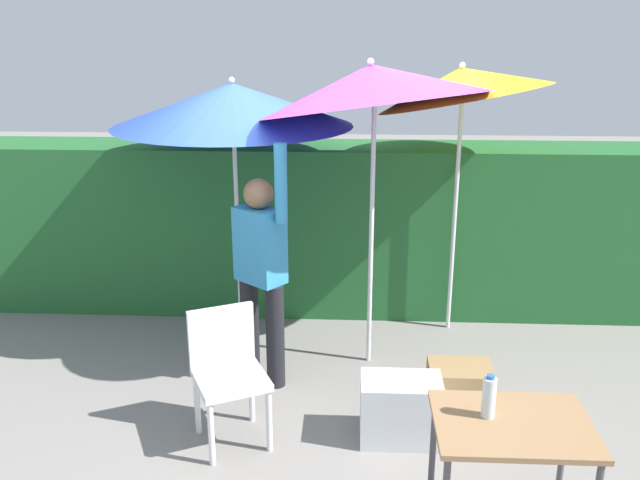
{
  "coord_description": "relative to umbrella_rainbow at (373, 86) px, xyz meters",
  "views": [
    {
      "loc": [
        0.24,
        -4.54,
        2.68
      ],
      "look_at": [
        0.0,
        0.3,
        1.1
      ],
      "focal_mm": 38.14,
      "sensor_mm": 36.0,
      "label": 1
    }
  ],
  "objects": [
    {
      "name": "ground_plane",
      "position": [
        -0.37,
        -0.48,
        -2.22
      ],
      "size": [
        24.0,
        24.0,
        0.0
      ],
      "primitive_type": "plane",
      "color": "gray"
    },
    {
      "name": "hedge_row",
      "position": [
        -0.37,
        1.14,
        -1.43
      ],
      "size": [
        8.0,
        0.7,
        1.58
      ],
      "primitive_type": "cube",
      "color": "#23602D",
      "rests_on": "ground_plane"
    },
    {
      "name": "umbrella_rainbow",
      "position": [
        0.0,
        0.0,
        0.0
      ],
      "size": [
        1.76,
        1.73,
        2.59
      ],
      "color": "silver",
      "rests_on": "ground_plane"
    },
    {
      "name": "umbrella_orange",
      "position": [
        -1.11,
        0.5,
        -0.2
      ],
      "size": [
        1.96,
        1.96,
        2.24
      ],
      "color": "silver",
      "rests_on": "ground_plane"
    },
    {
      "name": "umbrella_yellow",
      "position": [
        0.74,
        0.67,
        -0.04
      ],
      "size": [
        1.48,
        1.45,
        2.51
      ],
      "color": "silver",
      "rests_on": "ground_plane"
    },
    {
      "name": "person_vendor",
      "position": [
        -0.8,
        -0.32,
        -1.29
      ],
      "size": [
        0.48,
        0.42,
        1.88
      ],
      "color": "black",
      "rests_on": "ground_plane"
    },
    {
      "name": "chair_plastic",
      "position": [
        -0.93,
        -1.09,
        -1.71
      ],
      "size": [
        0.59,
        0.59,
        0.89
      ],
      "color": "silver",
      "rests_on": "ground_plane"
    },
    {
      "name": "cooler_box",
      "position": [
        0.21,
        -1.07,
        -2.0
      ],
      "size": [
        0.53,
        0.33,
        0.44
      ],
      "primitive_type": "cube",
      "color": "silver",
      "rests_on": "ground_plane"
    },
    {
      "name": "crate_cardboard",
      "position": [
        0.65,
        -0.73,
        -2.04
      ],
      "size": [
        0.44,
        0.33,
        0.36
      ],
      "primitive_type": "cube",
      "color": "#9E7A4C",
      "rests_on": "ground_plane"
    },
    {
      "name": "folding_table",
      "position": [
        0.7,
        -1.98,
        -1.58
      ],
      "size": [
        0.8,
        0.6,
        0.73
      ],
      "color": "#4C4C51",
      "rests_on": "ground_plane"
    },
    {
      "name": "bottle_water",
      "position": [
        0.58,
        -1.94,
        -1.37
      ],
      "size": [
        0.07,
        0.07,
        0.24
      ],
      "color": "silver",
      "rests_on": "folding_table"
    }
  ]
}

